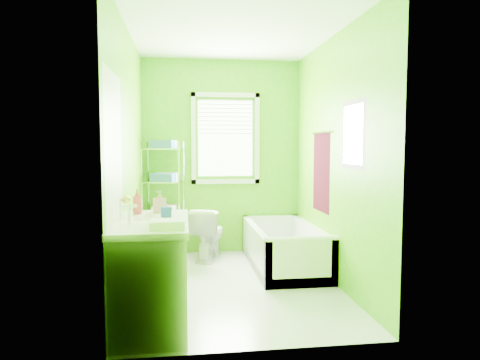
{
  "coord_description": "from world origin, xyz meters",
  "views": [
    {
      "loc": [
        -0.52,
        -4.33,
        1.44
      ],
      "look_at": [
        0.09,
        0.25,
        1.08
      ],
      "focal_mm": 32.0,
      "sensor_mm": 36.0,
      "label": 1
    }
  ],
  "objects": [
    {
      "name": "door",
      "position": [
        -1.04,
        -1.0,
        1.0
      ],
      "size": [
        0.09,
        0.8,
        2.0
      ],
      "color": "white",
      "rests_on": "ground"
    },
    {
      "name": "wire_shelf_unit",
      "position": [
        -0.75,
        1.26,
        0.93
      ],
      "size": [
        0.56,
        0.46,
        1.52
      ],
      "color": "silver",
      "rests_on": "ground"
    },
    {
      "name": "bathtub",
      "position": [
        0.67,
        0.58,
        0.17
      ],
      "size": [
        0.77,
        1.64,
        0.53
      ],
      "color": "white",
      "rests_on": "ground"
    },
    {
      "name": "vanity",
      "position": [
        -0.77,
        -0.86,
        0.45
      ],
      "size": [
        0.58,
        1.13,
        1.07
      ],
      "color": "silver",
      "rests_on": "ground"
    },
    {
      "name": "right_wall_decor",
      "position": [
        1.04,
        -0.02,
        1.32
      ],
      "size": [
        0.04,
        1.48,
        1.17
      ],
      "color": "#3F0715",
      "rests_on": "ground"
    },
    {
      "name": "toilet",
      "position": [
        -0.21,
        1.08,
        0.33
      ],
      "size": [
        0.56,
        0.74,
        0.67
      ],
      "primitive_type": "imported",
      "rotation": [
        0.0,
        0.0,
        2.82
      ],
      "color": "white",
      "rests_on": "ground"
    },
    {
      "name": "window",
      "position": [
        0.05,
        1.42,
        1.61
      ],
      "size": [
        0.92,
        0.05,
        1.22
      ],
      "color": "white",
      "rests_on": "ground"
    },
    {
      "name": "room_envelope",
      "position": [
        0.0,
        0.0,
        1.55
      ],
      "size": [
        2.14,
        2.94,
        2.62
      ],
      "color": "#4DA908",
      "rests_on": "ground"
    },
    {
      "name": "ground",
      "position": [
        0.0,
        0.0,
        0.0
      ],
      "size": [
        2.9,
        2.9,
        0.0
      ],
      "primitive_type": "plane",
      "color": "silver",
      "rests_on": "ground"
    }
  ]
}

